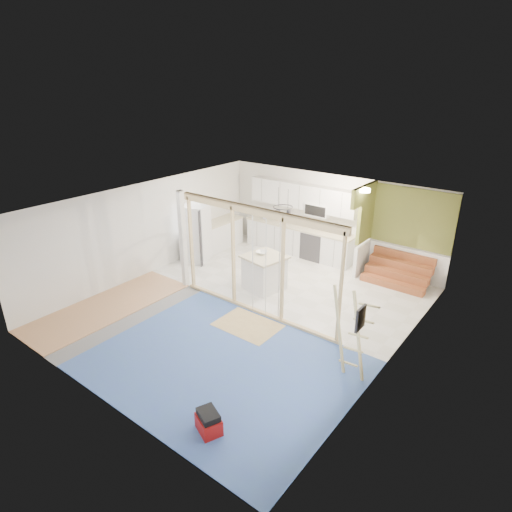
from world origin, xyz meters
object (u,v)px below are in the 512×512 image
Objects in this scene: island at (264,273)px; ladder at (351,334)px; toolbox at (209,422)px; fridge at (196,233)px.

island is 0.65× the size of ladder.
island is 5.04m from toolbox.
ladder is at bearing 91.24° from toolbox.
ladder reaches higher than island.
fridge is at bearing -175.58° from island.
toolbox is 2.93m from ladder.
fridge is 3.43× the size of toolbox.
toolbox is at bearing -64.69° from fridge.
fridge reaches higher than toolbox.
island is (2.77, -0.30, -0.40)m from fridge.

